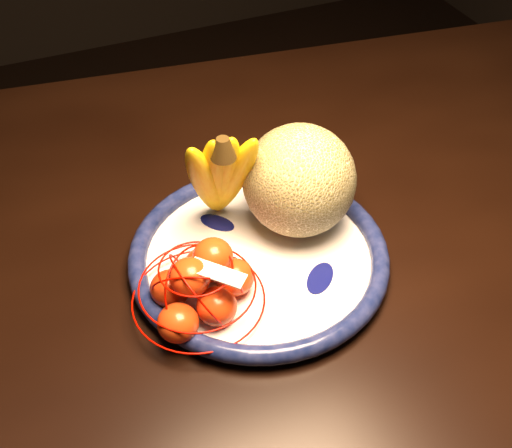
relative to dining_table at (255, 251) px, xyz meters
name	(u,v)px	position (x,y,z in m)	size (l,w,h in m)	color
dining_table	(255,251)	(0.00, 0.00, 0.00)	(1.72, 1.17, 0.81)	black
fruit_bowl	(259,256)	(-0.04, -0.10, 0.10)	(0.38, 0.38, 0.03)	white
cantaloupe	(299,180)	(0.05, -0.06, 0.18)	(0.16, 0.16, 0.16)	olive
banana_bunch	(219,173)	(-0.06, -0.02, 0.20)	(0.13, 0.13, 0.20)	yellow
mandarin_bag	(200,286)	(-0.14, -0.15, 0.13)	(0.22, 0.22, 0.11)	red
price_tag	(217,273)	(-0.12, -0.17, 0.18)	(0.07, 0.03, 0.00)	white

